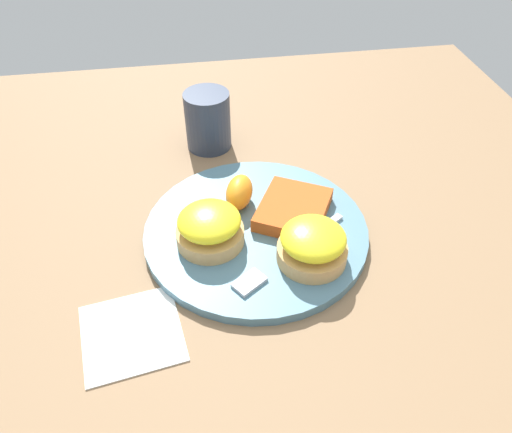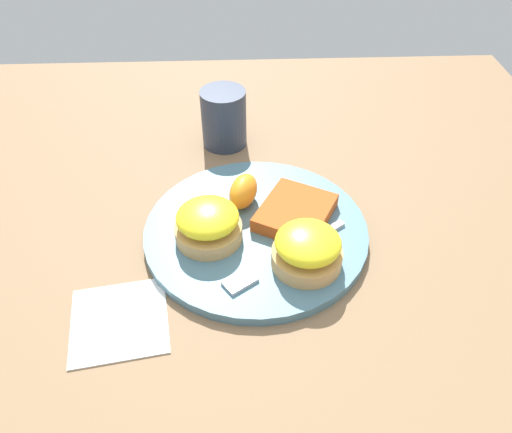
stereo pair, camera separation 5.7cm
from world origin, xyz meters
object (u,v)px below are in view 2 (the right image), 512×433
Objects in this scene: hashbrown_patty at (295,212)px; fork at (280,258)px; sandwich_benedict_right at (307,249)px; sandwich_benedict_left at (208,224)px; cup at (224,117)px; orange_wedge at (243,191)px.

hashbrown_patty reaches higher than fork.
sandwich_benedict_left is at bearing 67.35° from sandwich_benedict_right.
sandwich_benedict_left reaches higher than hashbrown_patty.
sandwich_benedict_right is (-0.05, -0.12, 0.00)m from sandwich_benedict_left.
hashbrown_patty is at bearing -155.22° from cup.
sandwich_benedict_right is 0.04m from fork.
hashbrown_patty is at bearing -115.88° from orange_wedge.
hashbrown_patty is 0.08m from orange_wedge.
sandwich_benedict_right is 0.14m from orange_wedge.
sandwich_benedict_right reaches higher than fork.
fork is at bearing -158.71° from orange_wedge.
fork is (0.01, 0.03, -0.02)m from sandwich_benedict_right.
orange_wedge is at bearing 21.29° from fork.
fork is (-0.04, -0.09, -0.02)m from sandwich_benedict_left.
orange_wedge is at bearing 32.44° from sandwich_benedict_right.
cup is (0.29, 0.07, 0.03)m from fork.
sandwich_benedict_left is 0.53× the size of fork.
sandwich_benedict_right is 0.84× the size of cup.
sandwich_benedict_right is 0.31m from cup.
cup is at bearing 19.17° from sandwich_benedict_right.
hashbrown_patty is at bearing -19.04° from fork.
hashbrown_patty is 1.71× the size of orange_wedge.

